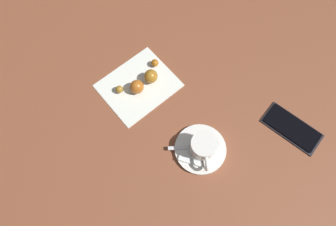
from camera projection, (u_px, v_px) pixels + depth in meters
ground_plane at (168, 114)px, 0.78m from camera, size 1.80×1.80×0.00m
saucer at (200, 149)px, 0.74m from camera, size 0.13×0.13×0.01m
espresso_cup at (203, 147)px, 0.71m from camera, size 0.09×0.06×0.05m
teaspoon at (203, 147)px, 0.74m from camera, size 0.08×0.12×0.01m
sugar_packet at (193, 161)px, 0.72m from camera, size 0.07×0.06×0.01m
napkin at (139, 85)px, 0.81m from camera, size 0.18×0.21×0.00m
croissant at (143, 81)px, 0.80m from camera, size 0.07×0.15×0.04m
cell_phone at (292, 128)px, 0.76m from camera, size 0.16×0.11×0.01m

